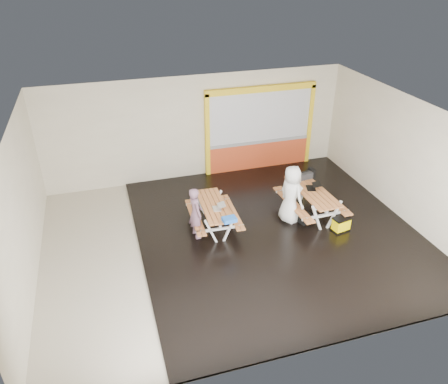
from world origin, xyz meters
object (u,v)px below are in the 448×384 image
object	(u,v)px
person_left	(196,213)
dark_case	(306,218)
toolbox	(305,176)
person_right	(291,195)
backpack	(310,175)
laptop_right	(313,187)
fluke_bag	(341,224)
blue_pouch	(229,219)
laptop_left	(218,207)
picnic_table_left	(214,210)
picnic_table_right	(312,196)

from	to	relation	value
person_left	dark_case	size ratio (longest dim) A/B	3.18
toolbox	dark_case	world-z (taller)	toolbox
person_right	backpack	world-z (taller)	person_right
toolbox	backpack	bearing A→B (deg)	41.79
laptop_right	fluke_bag	world-z (taller)	laptop_right
blue_pouch	toolbox	world-z (taller)	toolbox
laptop_left	backpack	bearing A→B (deg)	18.18
laptop_left	fluke_bag	size ratio (longest dim) A/B	0.69
person_right	laptop_right	distance (m)	0.82
laptop_left	picnic_table_left	bearing A→B (deg)	107.89
person_right	blue_pouch	distance (m)	2.10
backpack	laptop_right	bearing A→B (deg)	-113.06
laptop_left	dark_case	xyz separation A→B (m)	(2.54, -0.25, -0.67)
laptop_left	dark_case	size ratio (longest dim) A/B	0.78
blue_pouch	toolbox	xyz separation A→B (m)	(2.86, 1.45, 0.13)
picnic_table_right	toolbox	xyz separation A→B (m)	(0.13, 0.73, 0.30)
laptop_left	toolbox	distance (m)	3.06
picnic_table_left	backpack	world-z (taller)	backpack
picnic_table_left	toolbox	size ratio (longest dim) A/B	4.38
picnic_table_right	blue_pouch	world-z (taller)	picnic_table_right
picnic_table_right	backpack	bearing A→B (deg)	65.67
person_right	toolbox	distance (m)	1.20
person_left	fluke_bag	bearing A→B (deg)	-111.33
toolbox	fluke_bag	distance (m)	1.91
toolbox	fluke_bag	xyz separation A→B (m)	(0.30, -1.76, -0.70)
picnic_table_right	person_left	distance (m)	3.48
picnic_table_left	backpack	distance (m)	3.47
toolbox	backpack	xyz separation A→B (m)	(0.33, 0.30, -0.17)
blue_pouch	toolbox	bearing A→B (deg)	26.99
picnic_table_right	toolbox	bearing A→B (deg)	79.68
person_right	fluke_bag	bearing A→B (deg)	-145.36
person_right	backpack	size ratio (longest dim) A/B	3.70
laptop_left	toolbox	bearing A→B (deg)	14.85
picnic_table_left	laptop_left	distance (m)	0.33
laptop_left	laptop_right	size ratio (longest dim) A/B	0.75
picnic_table_right	person_right	size ratio (longest dim) A/B	1.27
blue_pouch	backpack	world-z (taller)	backpack
person_left	person_right	xyz separation A→B (m)	(2.76, 0.02, 0.09)
picnic_table_left	dark_case	bearing A→B (deg)	-10.40
person_right	toolbox	bearing A→B (deg)	-62.02
fluke_bag	backpack	bearing A→B (deg)	89.04
picnic_table_left	laptop_right	bearing A→B (deg)	-1.31
person_left	blue_pouch	world-z (taller)	person_left
laptop_right	backpack	bearing A→B (deg)	66.94
blue_pouch	picnic_table_left	bearing A→B (deg)	100.91
backpack	dark_case	xyz separation A→B (m)	(-0.75, -1.33, -0.64)
picnic_table_right	fluke_bag	bearing A→B (deg)	-67.26
toolbox	person_left	bearing A→B (deg)	-166.56
picnic_table_left	dark_case	size ratio (longest dim) A/B	4.25
person_right	picnic_table_left	bearing A→B (deg)	65.56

